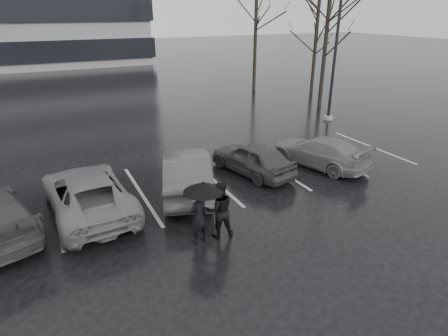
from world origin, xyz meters
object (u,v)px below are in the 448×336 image
car_west_a (187,172)px  tree_ne (315,46)px  pedestrian_left (199,217)px  tree_east (325,45)px  car_west_b (87,193)px  lamp_post (336,43)px  car_east (319,151)px  tree_north (255,35)px  pedestrian_right (219,210)px  car_main (252,158)px

car_west_a → tree_ne: bearing=-122.5°
pedestrian_left → tree_east: size_ratio=0.20×
car_west_b → lamp_post: (14.43, 5.27, 3.65)m
car_east → tree_east: (6.80, 8.14, 3.39)m
car_east → pedestrian_left: bearing=6.7°
tree_east → tree_north: tree_north is taller
car_west_b → pedestrian_right: size_ratio=2.94×
tree_ne → car_west_b: bearing=-147.1°
car_west_a → tree_ne: tree_ne is taller
car_west_b → tree_east: (16.04, 8.01, 3.31)m
car_main → car_west_a: 2.94m
tree_east → pedestrian_right: bearing=-139.2°
car_main → car_west_a: size_ratio=0.83×
pedestrian_right → lamp_post: size_ratio=0.18×
car_west_a → tree_ne: size_ratio=0.65×
car_main → tree_ne: 17.10m
car_west_a → pedestrian_left: bearing=93.6°
car_main → pedestrian_left: pedestrian_left is taller
car_west_a → tree_ne: 19.50m
lamp_post → tree_ne: 7.94m
car_west_a → lamp_post: bearing=-135.4°
car_west_b → tree_north: bearing=-139.3°
car_west_a → tree_north: size_ratio=0.53×
tree_east → lamp_post: bearing=-120.3°
pedestrian_right → tree_east: tree_east is taller
car_west_b → pedestrian_right: bearing=131.3°
tree_east → tree_ne: tree_east is taller
car_west_a → car_main: bearing=-153.5°
car_west_a → tree_east: size_ratio=0.57×
lamp_post → tree_north: (0.60, 9.74, -0.09)m
pedestrian_left → car_east: bearing=-171.5°
pedestrian_right → tree_north: (11.86, 18.12, 3.40)m
pedestrian_left → car_west_a: bearing=-121.3°
car_west_a → tree_east: (12.63, 7.99, 3.25)m
tree_east → tree_ne: size_ratio=1.14×
pedestrian_left → lamp_post: lamp_post is taller
car_west_b → tree_north: size_ratio=0.59×
car_west_a → car_east: car_west_a is taller
car_west_a → pedestrian_right: bearing=104.9°
car_west_a → lamp_post: 12.73m
car_west_a → tree_east: 15.30m
lamp_post → car_west_b: bearing=-160.0°
lamp_post → tree_east: (1.60, 2.74, -0.34)m
tree_east → tree_north: (-1.00, 7.00, 0.25)m
car_east → tree_north: 16.62m
car_main → pedestrian_left: size_ratio=2.33×
car_main → pedestrian_left: 5.21m
car_main → lamp_post: (8.11, 4.87, 3.70)m
car_east → tree_east: bearing=-147.4°
pedestrian_left → lamp_post: (11.91, 8.42, 3.53)m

